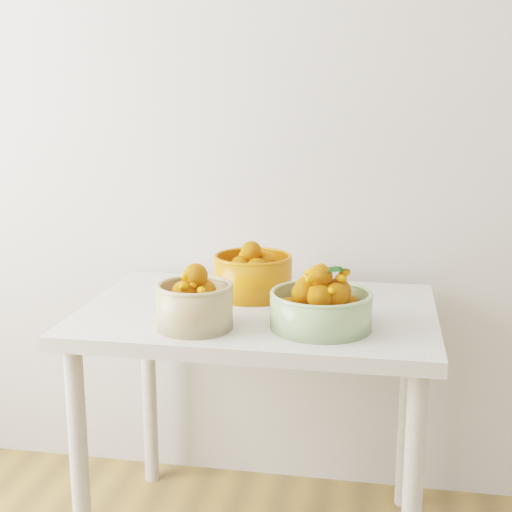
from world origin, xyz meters
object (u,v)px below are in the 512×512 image
(table, at_px, (259,340))
(bowl_cream, at_px, (195,304))
(bowl_green, at_px, (321,306))
(bowl_orange, at_px, (253,274))

(table, distance_m, bowl_cream, 0.29)
(bowl_green, distance_m, bowl_orange, 0.35)
(table, bearing_deg, bowl_orange, 108.10)
(bowl_orange, bearing_deg, bowl_green, -49.19)
(bowl_green, relative_size, bowl_orange, 1.16)
(table, distance_m, bowl_green, 0.29)
(table, relative_size, bowl_green, 3.34)
(table, bearing_deg, bowl_cream, -122.49)
(table, xyz_separation_m, bowl_cream, (-0.13, -0.21, 0.16))
(bowl_green, xyz_separation_m, bowl_orange, (-0.23, 0.27, 0.01))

